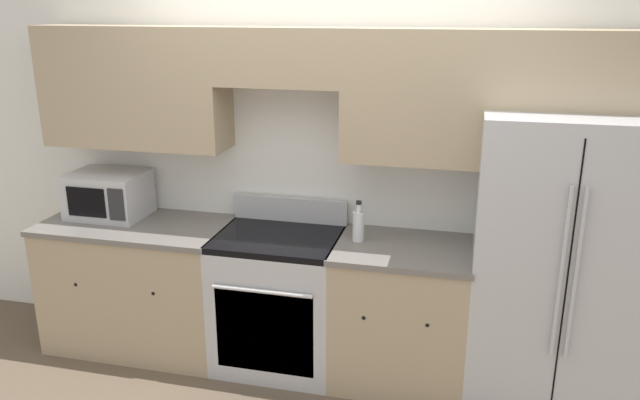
{
  "coord_description": "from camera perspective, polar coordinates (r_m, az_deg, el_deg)",
  "views": [
    {
      "loc": [
        0.84,
        -3.13,
        2.25
      ],
      "look_at": [
        0.0,
        0.31,
        1.13
      ],
      "focal_mm": 35.0,
      "sensor_mm": 36.0,
      "label": 1
    }
  ],
  "objects": [
    {
      "name": "bottle",
      "position": [
        3.75,
        3.53,
        -2.29
      ],
      "size": [
        0.07,
        0.07,
        0.25
      ],
      "color": "silver",
      "rests_on": "lower_cabinets_right"
    },
    {
      "name": "ground_plane",
      "position": [
        3.95,
        -1.12,
        -17.25
      ],
      "size": [
        12.0,
        12.0,
        0.0
      ],
      "primitive_type": "plane",
      "color": "brown"
    },
    {
      "name": "oven_range",
      "position": [
        4.04,
        -3.76,
        -9.03
      ],
      "size": [
        0.76,
        0.65,
        1.04
      ],
      "color": "#B7B7BC",
      "rests_on": "ground_plane"
    },
    {
      "name": "lower_cabinets_left",
      "position": [
        4.41,
        -16.11,
        -7.4
      ],
      "size": [
        1.22,
        0.64,
        0.88
      ],
      "color": "tan",
      "rests_on": "ground_plane"
    },
    {
      "name": "lower_cabinets_right",
      "position": [
        3.9,
        7.4,
        -10.25
      ],
      "size": [
        0.82,
        0.64,
        0.88
      ],
      "color": "tan",
      "rests_on": "ground_plane"
    },
    {
      "name": "wall_back",
      "position": [
        3.88,
        1.16,
        6.14
      ],
      "size": [
        8.0,
        0.39,
        2.6
      ],
      "color": "white",
      "rests_on": "ground_plane"
    },
    {
      "name": "microwave",
      "position": [
        4.4,
        -18.77,
        0.49
      ],
      "size": [
        0.49,
        0.38,
        0.3
      ],
      "color": "#B7B7BC",
      "rests_on": "lower_cabinets_left"
    },
    {
      "name": "refrigerator",
      "position": [
        3.79,
        20.92,
        -5.31
      ],
      "size": [
        0.94,
        0.75,
        1.71
      ],
      "color": "#B7B7BC",
      "rests_on": "ground_plane"
    }
  ]
}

